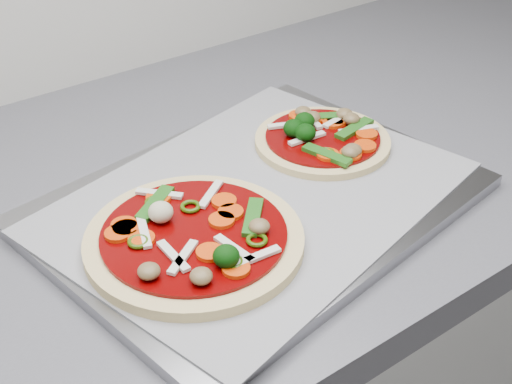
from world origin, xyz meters
TOP-DOWN VIEW (x-y plane):
  - base_cabinet at (0.00, 1.30)m, footprint 3.60×0.60m
  - countertop at (0.00, 1.30)m, footprint 3.60×0.60m
  - baking_tray at (-0.24, 1.22)m, footprint 0.48×0.38m
  - parchment at (-0.24, 1.22)m, footprint 0.47×0.39m
  - pizza_left at (-0.33, 1.18)m, footprint 0.22×0.22m
  - pizza_right at (-0.11, 1.26)m, footprint 0.22×0.22m

SIDE VIEW (x-z plane):
  - base_cabinet at x=0.00m, z-range 0.00..0.86m
  - countertop at x=0.00m, z-range 0.86..0.90m
  - baking_tray at x=-0.24m, z-range 0.90..0.91m
  - parchment at x=-0.24m, z-range 0.91..0.92m
  - pizza_left at x=-0.33m, z-range 0.91..0.94m
  - pizza_right at x=-0.11m, z-range 0.91..0.94m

